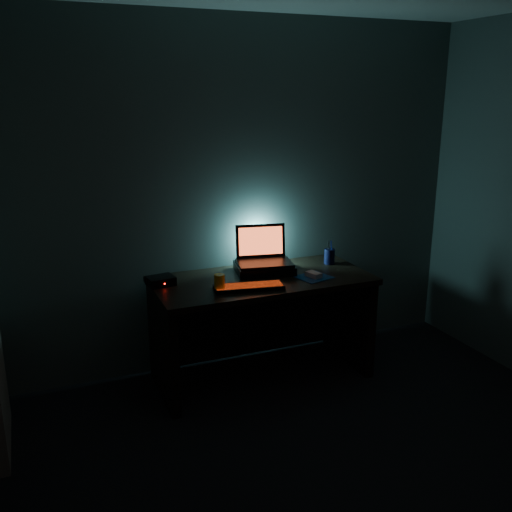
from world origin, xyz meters
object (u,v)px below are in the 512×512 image
at_px(laptop, 263,254).
at_px(keyboard, 249,287).
at_px(pen_cup, 329,256).
at_px(router, 161,281).
at_px(juice_glass, 220,283).
at_px(mouse, 314,275).

bearing_deg(laptop, keyboard, -114.47).
distance_m(pen_cup, router, 1.27).
bearing_deg(juice_glass, router, 139.49).
height_order(pen_cup, juice_glass, juice_glass).
distance_m(keyboard, mouse, 0.50).
height_order(keyboard, pen_cup, pen_cup).
bearing_deg(laptop, router, -165.56).
bearing_deg(pen_cup, router, -179.81).
relative_size(laptop, router, 2.22).
bearing_deg(laptop, mouse, -37.46).
relative_size(keyboard, pen_cup, 4.20).
bearing_deg(mouse, router, 151.85).
distance_m(laptop, juice_glass, 0.54).
distance_m(laptop, mouse, 0.40).
bearing_deg(router, laptop, -4.29).
distance_m(keyboard, pen_cup, 0.82).
bearing_deg(pen_cup, mouse, -136.77).
xyz_separation_m(laptop, juice_glass, (-0.44, -0.32, -0.06)).
height_order(laptop, router, laptop).
bearing_deg(juice_glass, keyboard, -7.01).
bearing_deg(keyboard, pen_cup, 31.37).
bearing_deg(keyboard, laptop, 64.65).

